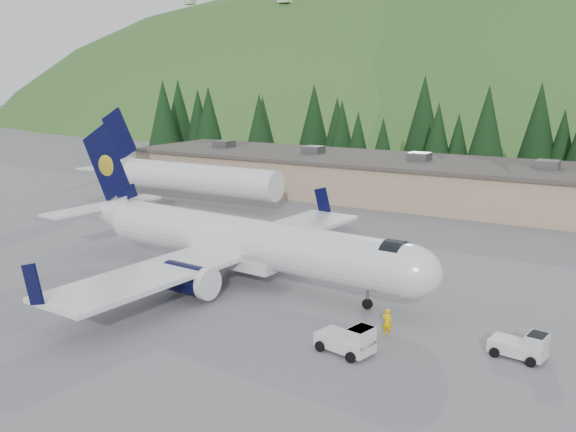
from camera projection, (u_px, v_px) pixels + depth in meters
The scene contains 8 objects.
ground at pixel (248, 282), 48.80m from camera, with size 600.00×600.00×0.00m, color slate.
airliner at pixel (237, 241), 48.72m from camera, with size 34.15×32.05×11.33m.
second_airliner at pixel (181, 176), 79.02m from camera, with size 27.50×11.00×10.05m.
baggage_tug_a at pixel (349, 341), 35.93m from camera, with size 3.53×2.51×1.74m.
baggage_tug_b at pixel (523, 346), 35.32m from camera, with size 3.15×2.13×1.59m.
terminal_building at pixel (381, 177), 82.68m from camera, with size 71.00×17.00×6.10m.
ramp_worker at pixel (387, 322), 38.40m from camera, with size 0.63×0.42×1.73m, color #FFC800.
tree_line at pixel (442, 126), 100.25m from camera, with size 112.96×18.78×14.41m.
Camera 1 is at (26.45, -38.53, 15.22)m, focal length 40.00 mm.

